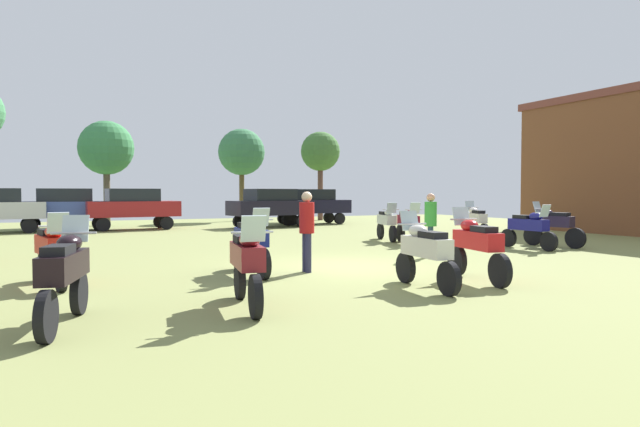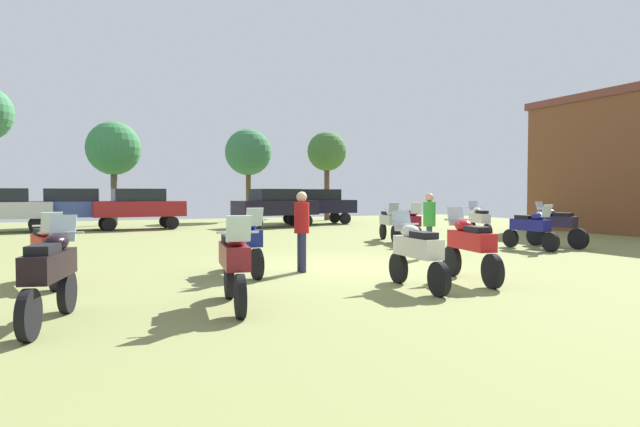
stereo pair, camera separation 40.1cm
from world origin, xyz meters
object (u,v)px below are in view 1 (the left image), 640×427
(motorcycle_9, at_px, (387,222))
(car_6, at_px, (270,205))
(person_1, at_px, (307,225))
(motorcycle_6, at_px, (529,227))
(tree_1, at_px, (242,153))
(motorcycle_11, at_px, (476,220))
(car_3, at_px, (133,206))
(motorcycle_2, at_px, (64,273))
(motorcycle_8, at_px, (247,262))
(motorcycle_5, at_px, (409,223))
(motorcycle_10, at_px, (553,225))
(motorcycle_1, at_px, (251,241))
(motorcycle_13, at_px, (52,250))
(car_5, at_px, (66,206))
(tree_3, at_px, (320,152))
(tree_5, at_px, (106,149))
(person_2, at_px, (431,220))
(car_1, at_px, (311,204))
(motorcycle_7, at_px, (425,251))
(motorcycle_12, at_px, (476,245))

(motorcycle_9, bearing_deg, car_6, -68.58)
(motorcycle_9, relative_size, person_1, 1.15)
(motorcycle_6, height_order, tree_1, tree_1)
(motorcycle_11, height_order, car_3, car_3)
(motorcycle_9, height_order, motorcycle_11, motorcycle_11)
(motorcycle_2, xyz_separation_m, motorcycle_8, (2.57, 0.10, -0.00))
(motorcycle_5, bearing_deg, motorcycle_10, 153.92)
(person_1, distance_m, tree_1, 23.71)
(motorcycle_1, xyz_separation_m, motorcycle_13, (-3.94, 0.13, -0.02))
(motorcycle_6, relative_size, motorcycle_10, 1.03)
(motorcycle_5, xyz_separation_m, car_6, (-1.30, 10.80, 0.44))
(car_5, bearing_deg, tree_3, -72.90)
(motorcycle_5, xyz_separation_m, tree_5, (-8.93, 16.21, 3.51))
(motorcycle_6, xyz_separation_m, person_2, (-4.12, -0.42, 0.34))
(motorcycle_2, height_order, tree_3, tree_3)
(car_1, relative_size, car_3, 0.97)
(car_3, bearing_deg, motorcycle_5, -150.29)
(tree_5, bearing_deg, car_3, -78.31)
(motorcycle_5, xyz_separation_m, motorcycle_10, (3.67, -3.03, 0.01))
(motorcycle_1, xyz_separation_m, car_6, (6.02, 15.54, 0.44))
(motorcycle_8, xyz_separation_m, motorcycle_9, (8.39, 9.44, -0.01))
(tree_1, bearing_deg, motorcycle_6, -81.73)
(motorcycle_5, xyz_separation_m, motorcycle_7, (-4.91, -7.82, -0.02))
(person_2, bearing_deg, car_6, 40.70)
(motorcycle_5, bearing_deg, motorcycle_7, 71.22)
(motorcycle_12, height_order, tree_1, tree_1)
(motorcycle_5, relative_size, tree_1, 0.37)
(motorcycle_10, relative_size, tree_5, 0.37)
(motorcycle_7, bearing_deg, car_6, 83.54)
(motorcycle_2, xyz_separation_m, tree_3, (15.20, 24.58, 3.71))
(car_3, bearing_deg, motorcycle_9, -147.24)
(tree_5, bearing_deg, tree_1, 11.91)
(motorcycle_8, height_order, motorcycle_13, motorcycle_8)
(motorcycle_7, distance_m, tree_1, 26.36)
(motorcycle_11, xyz_separation_m, car_3, (-11.59, 11.26, 0.45))
(motorcycle_8, relative_size, car_5, 0.50)
(motorcycle_11, relative_size, tree_5, 0.36)
(motorcycle_5, bearing_deg, car_6, -69.75)
(motorcycle_12, height_order, tree_3, tree_3)
(motorcycle_7, bearing_deg, tree_5, 104.01)
(motorcycle_2, bearing_deg, motorcycle_12, 19.41)
(motorcycle_6, height_order, person_2, person_2)
(motorcycle_5, bearing_deg, motorcycle_1, 46.32)
(motorcycle_11, distance_m, tree_1, 18.21)
(motorcycle_11, bearing_deg, car_3, 152.46)
(motorcycle_8, distance_m, tree_3, 27.79)
(motorcycle_9, bearing_deg, tree_5, -45.22)
(motorcycle_9, bearing_deg, person_1, 60.18)
(motorcycle_2, height_order, person_1, person_1)
(motorcycle_6, xyz_separation_m, car_3, (-10.42, 15.11, 0.46))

